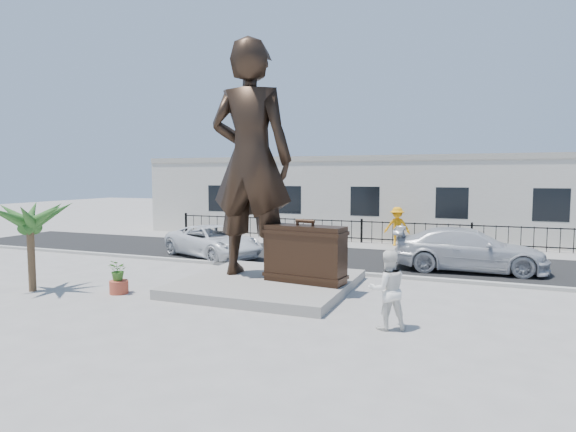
% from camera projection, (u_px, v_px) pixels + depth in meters
% --- Properties ---
extents(ground, '(100.00, 100.00, 0.00)m').
position_uv_depth(ground, '(263.00, 301.00, 13.86)').
color(ground, '#9E9991').
rests_on(ground, ground).
extents(street, '(40.00, 7.00, 0.01)m').
position_uv_depth(street, '(337.00, 257.00, 21.29)').
color(street, black).
rests_on(street, ground).
extents(curb, '(40.00, 0.25, 0.12)m').
position_uv_depth(curb, '(312.00, 270.00, 18.03)').
color(curb, '#A5A399').
rests_on(curb, ground).
extents(far_sidewalk, '(40.00, 2.50, 0.02)m').
position_uv_depth(far_sidewalk, '(358.00, 245.00, 25.00)').
color(far_sidewalk, '#9E9991').
rests_on(far_sidewalk, ground).
extents(plinth, '(5.20, 5.20, 0.30)m').
position_uv_depth(plinth, '(268.00, 283.00, 15.42)').
color(plinth, gray).
rests_on(plinth, ground).
extents(fence, '(22.00, 0.10, 1.20)m').
position_uv_depth(fence, '(362.00, 232.00, 25.69)').
color(fence, black).
rests_on(fence, ground).
extents(building, '(28.00, 7.00, 4.40)m').
position_uv_depth(building, '(377.00, 198.00, 29.45)').
color(building, silver).
rests_on(building, ground).
extents(statue, '(2.87, 1.96, 7.64)m').
position_uv_depth(statue, '(251.00, 160.00, 15.74)').
color(statue, black).
rests_on(statue, plinth).
extents(suitcase, '(2.59, 1.10, 1.77)m').
position_uv_depth(suitcase, '(305.00, 254.00, 14.89)').
color(suitcase, black).
rests_on(suitcase, plinth).
extents(tourist, '(1.13, 1.04, 1.87)m').
position_uv_depth(tourist, '(388.00, 290.00, 11.26)').
color(tourist, white).
rests_on(tourist, ground).
extents(car_white, '(5.51, 4.16, 1.39)m').
position_uv_depth(car_white, '(213.00, 241.00, 21.26)').
color(car_white, silver).
rests_on(car_white, street).
extents(car_silver, '(5.66, 2.61, 1.60)m').
position_uv_depth(car_silver, '(469.00, 250.00, 18.16)').
color(car_silver, silver).
rests_on(car_silver, street).
extents(worker, '(1.29, 0.75, 1.98)m').
position_uv_depth(worker, '(397.00, 226.00, 24.53)').
color(worker, '#FFA00D').
rests_on(worker, far_sidewalk).
extents(palm_tree, '(1.80, 1.80, 3.20)m').
position_uv_depth(palm_tree, '(33.00, 291.00, 15.03)').
color(palm_tree, '#26521E').
rests_on(palm_tree, ground).
extents(planter, '(0.56, 0.56, 0.40)m').
position_uv_depth(planter, '(119.00, 287.00, 14.71)').
color(planter, '#B3462F').
rests_on(planter, ground).
extents(shrub, '(0.71, 0.66, 0.64)m').
position_uv_depth(shrub, '(118.00, 270.00, 14.67)').
color(shrub, '#376C23').
rests_on(shrub, planter).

